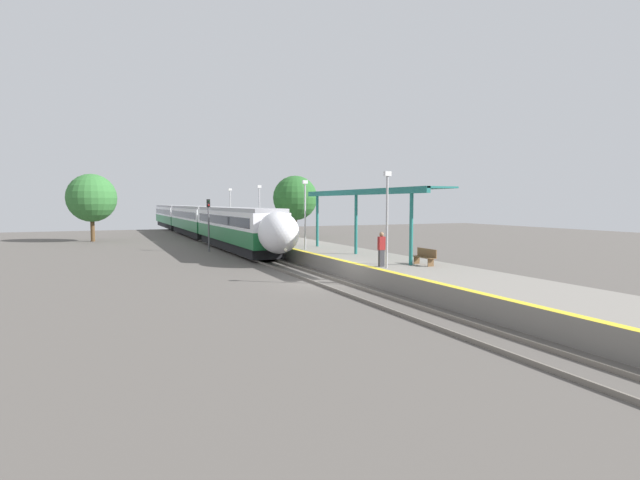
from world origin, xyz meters
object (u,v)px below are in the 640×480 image
Objects in this scene: lamppost_mid at (305,210)px; railway_signal at (209,220)px; lamppost_far at (259,208)px; train at (196,219)px; platform_bench at (425,256)px; lamppost_near at (387,212)px; person_waiting at (381,248)px; lamppost_farthest at (230,207)px.

railway_signal is at bearing 113.53° from lamppost_mid.
train is at bearing 97.08° from lamppost_far.
lamppost_mid is (-2.52, 10.92, 2.38)m from platform_bench.
lamppost_near is at bearing -77.86° from railway_signal.
platform_bench is 2.57m from person_waiting.
railway_signal is (-2.30, -19.72, 0.58)m from train.
lamppost_mid is 1.00× the size of lamppost_far.
platform_bench is 22.97m from railway_signal.
train is 19.86m from railway_signal.
lamppost_far is (-0.03, 21.65, 1.90)m from person_waiting.
railway_signal is 0.93× the size of lamppost_near.
train is 41.76m from lamppost_near.
platform_bench is 22.30m from lamppost_far.
lamppost_mid is at bearing -85.48° from train.
train reaches higher than person_waiting.
platform_bench is at bearing -83.47° from lamppost_far.
railway_signal is 0.93× the size of lamppost_far.
lamppost_far is at bearing 90.00° from lamppost_mid.
platform_bench is at bearing -76.99° from lamppost_mid.
railway_signal is at bearing 102.14° from lamppost_near.
platform_bench is at bearing -8.65° from person_waiting.
lamppost_farthest reaches higher than railway_signal.
person_waiting reaches higher than platform_bench.
platform_bench is 0.93× the size of person_waiting.
person_waiting is 1.99m from lamppost_near.
platform_bench is at bearing -83.21° from train.
train is 13.52× the size of lamppost_far.
lamppost_near is at bearing -175.67° from platform_bench.
lamppost_near is (2.42, -41.66, 1.58)m from train.
platform_bench is at bearing -71.59° from railway_signal.
lamppost_mid reaches higher than train.
train is 39.45× the size of platform_bench.
lamppost_far is at bearing 90.07° from person_waiting.
railway_signal is 0.93× the size of lamppost_farthest.
lamppost_mid is at bearing -90.00° from lamppost_far.
lamppost_near is at bearing -90.00° from lamppost_far.
lamppost_near is at bearing -90.00° from lamppost_farthest.
train is at bearing 93.32° from lamppost_near.
train is 14.55× the size of railway_signal.
lamppost_far is (0.00, 11.11, 0.00)m from lamppost_mid.
lamppost_near reaches higher than person_waiting.
lamppost_mid reaches higher than person_waiting.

